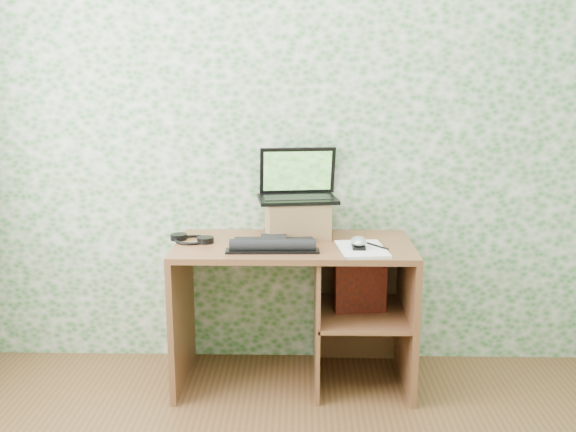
{
  "coord_description": "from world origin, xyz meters",
  "views": [
    {
      "loc": [
        0.03,
        -1.71,
        1.57
      ],
      "look_at": [
        -0.03,
        1.39,
        0.9
      ],
      "focal_mm": 40.0,
      "sensor_mm": 36.0,
      "label": 1
    }
  ],
  "objects_px": {
    "desk": "(309,292)",
    "keyboard": "(273,244)",
    "riser": "(297,219)",
    "laptop": "(297,188)",
    "notepad": "(362,249)"
  },
  "relations": [
    {
      "from": "notepad",
      "to": "desk",
      "type": "bearing_deg",
      "value": 140.41
    },
    {
      "from": "laptop",
      "to": "riser",
      "type": "bearing_deg",
      "value": -98.21
    },
    {
      "from": "riser",
      "to": "keyboard",
      "type": "distance_m",
      "value": 0.29
    },
    {
      "from": "desk",
      "to": "keyboard",
      "type": "distance_m",
      "value": 0.37
    },
    {
      "from": "riser",
      "to": "desk",
      "type": "bearing_deg",
      "value": -61.66
    },
    {
      "from": "desk",
      "to": "keyboard",
      "type": "height_order",
      "value": "keyboard"
    },
    {
      "from": "desk",
      "to": "keyboard",
      "type": "xyz_separation_m",
      "value": [
        -0.18,
        -0.13,
        0.29
      ]
    },
    {
      "from": "desk",
      "to": "notepad",
      "type": "distance_m",
      "value": 0.41
    },
    {
      "from": "laptop",
      "to": "notepad",
      "type": "bearing_deg",
      "value": -53.92
    },
    {
      "from": "riser",
      "to": "notepad",
      "type": "bearing_deg",
      "value": -41.6
    },
    {
      "from": "riser",
      "to": "notepad",
      "type": "height_order",
      "value": "riser"
    },
    {
      "from": "laptop",
      "to": "keyboard",
      "type": "bearing_deg",
      "value": -119.92
    },
    {
      "from": "riser",
      "to": "laptop",
      "type": "relative_size",
      "value": 0.73
    },
    {
      "from": "desk",
      "to": "riser",
      "type": "bearing_deg",
      "value": 118.34
    },
    {
      "from": "laptop",
      "to": "desk",
      "type": "bearing_deg",
      "value": -76.8
    }
  ]
}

